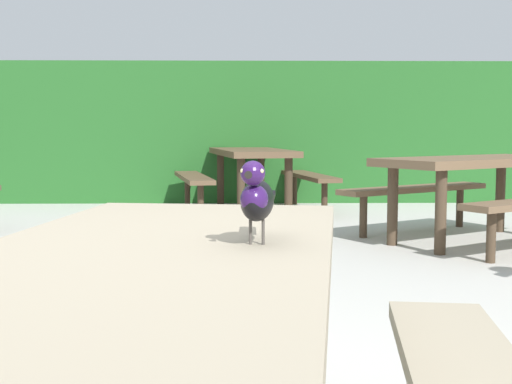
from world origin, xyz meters
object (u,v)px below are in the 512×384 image
bird_grackle (257,198)px  picnic_table_mid_right (252,165)px  picnic_table_foreground (144,341)px  picnic_table_mid_left (474,179)px

bird_grackle → picnic_table_mid_right: size_ratio=0.14×
picnic_table_foreground → picnic_table_mid_right: bearing=87.4°
picnic_table_mid_right → bird_grackle: bearing=-90.7°
picnic_table_mid_right → picnic_table_mid_left: bearing=-50.3°
picnic_table_mid_left → picnic_table_mid_right: (-1.90, 2.28, 0.00)m
picnic_table_foreground → picnic_table_mid_left: size_ratio=0.82×
bird_grackle → picnic_table_mid_left: 4.89m
picnic_table_foreground → picnic_table_mid_left: bearing=64.1°
picnic_table_foreground → picnic_table_mid_left: 5.06m
picnic_table_foreground → picnic_table_mid_left: same height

